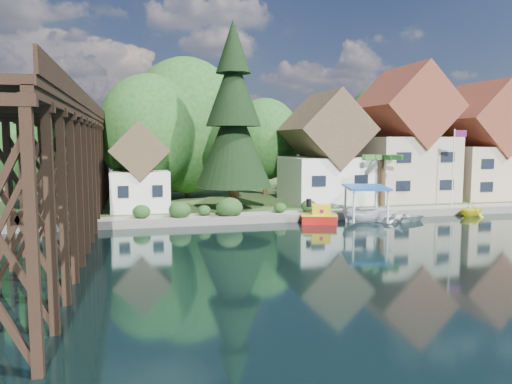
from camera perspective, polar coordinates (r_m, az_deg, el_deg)
ground at (r=33.47m, az=6.63°, el=-5.66°), size 140.00×140.00×0.00m
bank at (r=66.03m, az=-3.71°, el=0.35°), size 140.00×52.00×0.50m
seawall at (r=42.18m, az=7.94°, el=-2.82°), size 60.00×0.40×0.62m
promenade at (r=44.10m, az=9.74°, el=-2.18°), size 50.00×2.60×0.06m
trestle_bridge at (r=36.17m, az=-20.97°, el=3.40°), size 4.12×44.18×9.30m
house_left at (r=50.25m, az=7.82°, el=4.12°), size 7.64×8.64×11.02m
house_center at (r=54.63m, az=16.50°, el=5.42°), size 8.65×9.18×13.89m
house_right at (r=59.28m, az=24.28°, el=4.54°), size 8.15×8.64×12.45m
shed at (r=45.29m, az=-13.15°, el=2.16°), size 5.09×5.40×7.85m
bg_trees at (r=53.43m, az=-0.28°, el=6.59°), size 49.90×13.30×10.57m
shrubs at (r=40.92m, az=-3.97°, el=-1.75°), size 15.76×2.47×1.70m
conifer at (r=44.43m, az=-2.59°, el=8.27°), size 6.75×6.75×16.63m
palm_tree at (r=47.21m, az=14.27°, el=3.70°), size 4.48×4.48×5.15m
flagpole at (r=49.51m, az=21.80°, el=3.47°), size 1.10×0.38×7.22m
tugboat at (r=40.40m, az=7.26°, el=-2.76°), size 3.19×2.37×2.06m
boat_white_a at (r=43.13m, az=16.09°, el=-2.62°), size 4.75×3.69×0.90m
boat_canopy at (r=41.50m, az=12.40°, el=-1.69°), size 4.28×5.31×2.99m
boat_yellow at (r=48.12m, az=23.42°, el=-1.70°), size 3.02×2.72×1.41m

